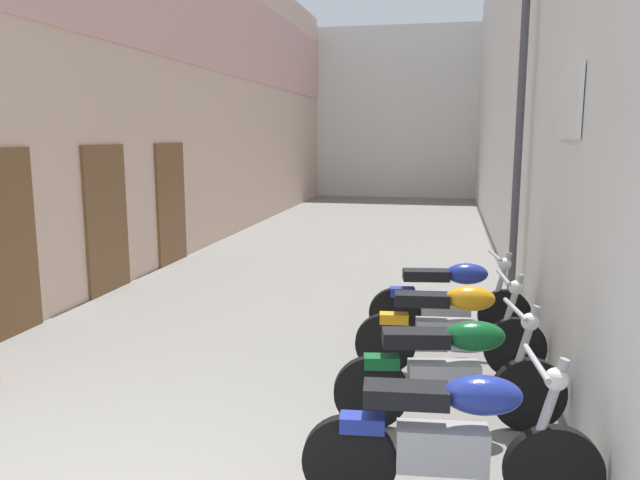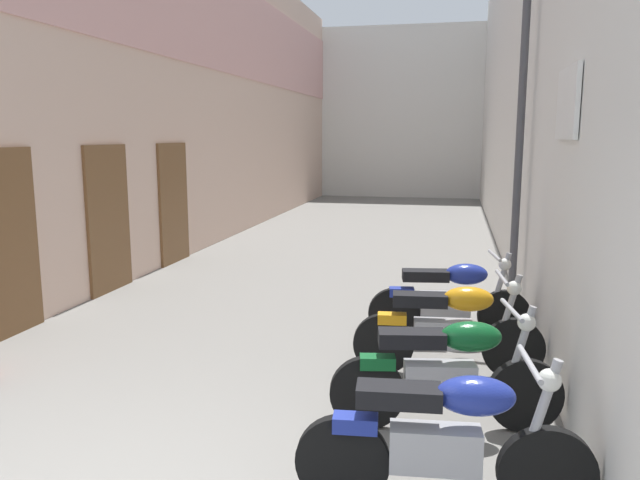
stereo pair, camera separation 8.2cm
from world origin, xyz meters
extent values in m
plane|color=slate|center=(0.00, 8.46, 0.00)|extent=(36.93, 36.93, 0.00)
cube|color=beige|center=(-3.20, 10.46, 3.31)|extent=(0.40, 20.93, 6.63)
cube|color=brown|center=(-2.98, 3.40, 1.10)|extent=(0.06, 1.10, 2.20)
cube|color=brown|center=(-2.98, 5.60, 1.10)|extent=(0.06, 1.10, 2.20)
cube|color=brown|center=(-2.98, 7.80, 1.10)|extent=(0.06, 1.10, 2.20)
cube|color=#DBA39E|center=(-2.99, 10.46, 4.77)|extent=(0.04, 20.93, 2.12)
cube|color=silver|center=(3.20, 10.46, 4.00)|extent=(0.40, 20.93, 7.99)
cube|color=white|center=(2.97, 3.00, 2.60)|extent=(0.04, 0.90, 0.60)
cube|color=silver|center=(0.00, 21.93, 3.18)|extent=(9.01, 2.00, 6.35)
cylinder|color=black|center=(2.68, 1.04, 0.30)|extent=(0.60, 0.14, 0.60)
cylinder|color=black|center=(1.43, 0.92, 0.30)|extent=(0.60, 0.14, 0.60)
cube|color=#9E9EA3|center=(2.00, 0.97, 0.42)|extent=(0.58, 0.25, 0.28)
ellipsoid|color=navy|center=(2.23, 1.00, 0.78)|extent=(0.50, 0.30, 0.24)
cube|color=black|center=(1.78, 0.95, 0.76)|extent=(0.54, 0.27, 0.12)
cylinder|color=#9E9EA3|center=(2.61, 1.03, 0.65)|extent=(0.25, 0.08, 0.77)
cylinder|color=#9E9EA3|center=(2.54, 1.02, 1.00)|extent=(0.09, 0.58, 0.04)
sphere|color=silver|center=(2.66, 1.04, 0.90)|extent=(0.14, 0.14, 0.14)
cube|color=navy|center=(1.51, 0.93, 0.56)|extent=(0.29, 0.17, 0.10)
cylinder|color=black|center=(2.67, 2.21, 0.30)|extent=(0.60, 0.18, 0.60)
cylinder|color=black|center=(1.44, 1.99, 0.30)|extent=(0.60, 0.18, 0.60)
cube|color=#9E9EA3|center=(2.01, 2.09, 0.42)|extent=(0.59, 0.29, 0.28)
ellipsoid|color=#0F5123|center=(2.23, 2.13, 0.78)|extent=(0.52, 0.34, 0.24)
cube|color=black|center=(1.78, 2.05, 0.76)|extent=(0.55, 0.31, 0.12)
cylinder|color=#9E9EA3|center=(2.60, 2.19, 0.65)|extent=(0.25, 0.10, 0.77)
cylinder|color=#9E9EA3|center=(2.53, 2.18, 1.00)|extent=(0.14, 0.58, 0.04)
sphere|color=silver|center=(2.65, 2.20, 0.90)|extent=(0.14, 0.14, 0.14)
cube|color=#0F5123|center=(1.52, 2.00, 0.56)|extent=(0.30, 0.19, 0.10)
cylinder|color=black|center=(2.68, 3.32, 0.30)|extent=(0.61, 0.14, 0.60)
cylinder|color=black|center=(1.43, 3.20, 0.30)|extent=(0.61, 0.14, 0.60)
cube|color=#9E9EA3|center=(2.00, 3.25, 0.42)|extent=(0.58, 0.26, 0.28)
ellipsoid|color=orange|center=(2.23, 3.28, 0.78)|extent=(0.50, 0.31, 0.24)
cube|color=black|center=(1.78, 3.23, 0.76)|extent=(0.54, 0.27, 0.12)
cylinder|color=#9E9EA3|center=(2.61, 3.32, 0.65)|extent=(0.25, 0.08, 0.77)
cylinder|color=#9E9EA3|center=(2.54, 3.31, 1.00)|extent=(0.09, 0.58, 0.04)
sphere|color=silver|center=(2.66, 3.32, 0.90)|extent=(0.14, 0.14, 0.14)
cube|color=orange|center=(1.51, 3.20, 0.56)|extent=(0.29, 0.17, 0.10)
cylinder|color=black|center=(2.67, 4.44, 0.30)|extent=(0.61, 0.17, 0.60)
cylinder|color=black|center=(1.44, 4.25, 0.30)|extent=(0.61, 0.17, 0.60)
cube|color=#9E9EA3|center=(2.01, 4.34, 0.42)|extent=(0.58, 0.28, 0.28)
ellipsoid|color=navy|center=(2.23, 4.38, 0.78)|extent=(0.51, 0.33, 0.24)
cube|color=black|center=(1.78, 4.31, 0.76)|extent=(0.55, 0.30, 0.12)
cylinder|color=#9E9EA3|center=(2.60, 4.43, 0.65)|extent=(0.25, 0.10, 0.77)
cylinder|color=#9E9EA3|center=(2.53, 4.42, 1.00)|extent=(0.12, 0.58, 0.04)
sphere|color=silver|center=(2.65, 4.44, 0.90)|extent=(0.14, 0.14, 0.14)
cube|color=navy|center=(1.52, 4.27, 0.56)|extent=(0.30, 0.18, 0.10)
cylinder|color=#47474C|center=(2.85, 5.63, 2.47)|extent=(0.10, 0.10, 4.95)
camera|label=1|loc=(1.98, -2.64, 2.33)|focal=34.51mm
camera|label=2|loc=(2.06, -2.63, 2.33)|focal=34.51mm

